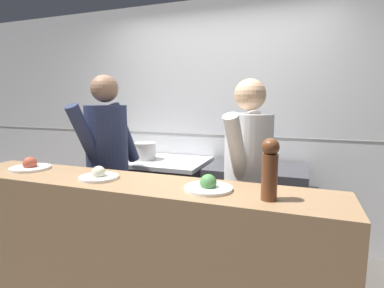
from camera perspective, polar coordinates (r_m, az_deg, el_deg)
name	(u,v)px	position (r m, az deg, el deg)	size (l,w,h in m)	color
wall_back_tiled	(218,122)	(3.34, 4.94, 4.27)	(8.00, 0.06, 2.60)	white
oven_range	(154,200)	(3.36, -7.24, -10.49)	(1.15, 0.71, 0.91)	#232326
prep_counter	(255,213)	(3.04, 11.98, -12.67)	(0.91, 0.65, 0.92)	#38383D
pass_counter	(132,260)	(2.10, -11.34, -20.86)	(2.53, 0.45, 1.04)	#93704C
stock_pot	(145,150)	(3.22, -8.95, -1.22)	(0.25, 0.25, 0.18)	beige
mixing_bowl_steel	(238,160)	(3.00, 8.79, -3.02)	(0.22, 0.22, 0.07)	#B7BABF
plated_dish_main	(30,166)	(2.47, -28.46, -3.74)	(0.27, 0.27, 0.10)	white
plated_dish_appetiser	(99,176)	(2.00, -17.32, -5.77)	(0.25, 0.25, 0.09)	white
plated_dish_dessert	(208,186)	(1.68, 3.12, -8.01)	(0.27, 0.27, 0.09)	white
pepper_mill	(270,168)	(1.53, 14.59, -4.42)	(0.09, 0.09, 0.31)	brown
chef_head_cook	(108,165)	(2.71, -15.76, -3.96)	(0.42, 0.76, 1.75)	black
chef_sous	(248,183)	(2.23, 10.54, -7.33)	(0.41, 0.74, 1.69)	black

